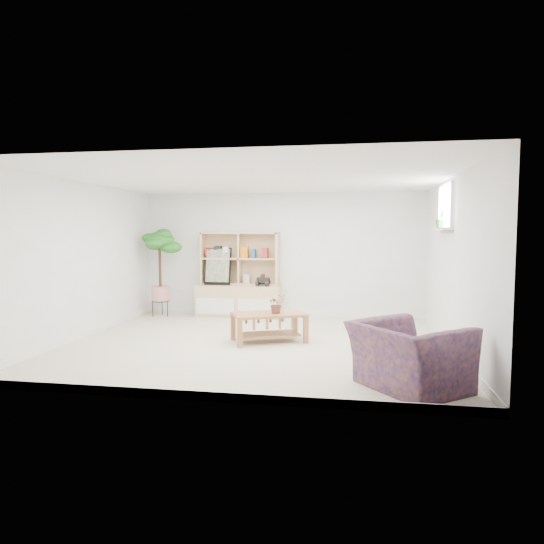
% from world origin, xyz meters
% --- Properties ---
extents(floor, '(5.50, 5.00, 0.01)m').
position_xyz_m(floor, '(0.00, 0.00, 0.00)').
color(floor, beige).
rests_on(floor, ground).
extents(ceiling, '(5.50, 5.00, 0.01)m').
position_xyz_m(ceiling, '(0.00, 0.00, 2.40)').
color(ceiling, white).
rests_on(ceiling, walls).
extents(walls, '(5.51, 5.01, 2.40)m').
position_xyz_m(walls, '(0.00, 0.00, 1.20)').
color(walls, white).
rests_on(walls, floor).
extents(baseboard, '(5.50, 5.00, 0.10)m').
position_xyz_m(baseboard, '(0.00, 0.00, 0.05)').
color(baseboard, white).
rests_on(baseboard, floor).
extents(window, '(0.10, 0.98, 0.68)m').
position_xyz_m(window, '(2.73, 0.60, 2.00)').
color(window, silver).
rests_on(window, walls).
extents(window_sill, '(0.14, 1.00, 0.04)m').
position_xyz_m(window_sill, '(2.67, 0.60, 1.68)').
color(window_sill, white).
rests_on(window_sill, walls).
extents(storage_unit, '(1.63, 0.55, 1.63)m').
position_xyz_m(storage_unit, '(-0.79, 2.24, 0.82)').
color(storage_unit, tan).
rests_on(storage_unit, floor).
extents(poster, '(0.53, 0.14, 0.73)m').
position_xyz_m(poster, '(-1.20, 2.20, 0.98)').
color(poster, yellow).
rests_on(poster, storage_unit).
extents(toy_truck, '(0.34, 0.24, 0.18)m').
position_xyz_m(toy_truck, '(-0.30, 2.16, 0.70)').
color(toy_truck, black).
rests_on(toy_truck, storage_unit).
extents(coffee_table, '(1.20, 0.97, 0.43)m').
position_xyz_m(coffee_table, '(0.16, 0.15, 0.22)').
color(coffee_table, '#A56032').
rests_on(coffee_table, floor).
extents(table_plant, '(0.33, 0.33, 0.28)m').
position_xyz_m(table_plant, '(0.28, 0.15, 0.57)').
color(table_plant, '#265E24').
rests_on(table_plant, coffee_table).
extents(floor_tree, '(0.79, 0.79, 1.71)m').
position_xyz_m(floor_tree, '(-2.30, 1.99, 0.85)').
color(floor_tree, '#196C18').
rests_on(floor_tree, floor).
extents(armchair, '(1.38, 1.40, 0.78)m').
position_xyz_m(armchair, '(1.98, -1.78, 0.39)').
color(armchair, '#151854').
rests_on(armchair, floor).
extents(sill_plant, '(0.16, 0.14, 0.26)m').
position_xyz_m(sill_plant, '(2.67, 0.68, 1.83)').
color(sill_plant, '#196C18').
rests_on(sill_plant, window_sill).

